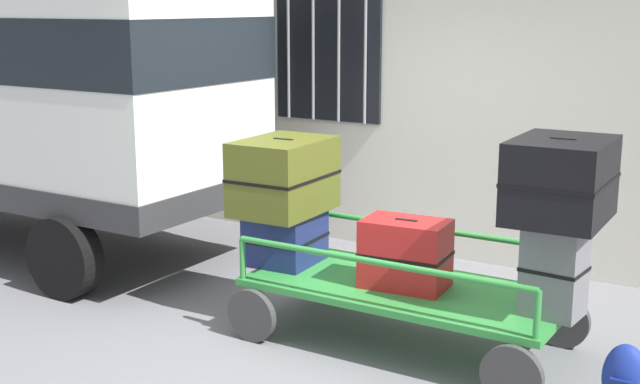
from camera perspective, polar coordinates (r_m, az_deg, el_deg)
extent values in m
plane|color=slate|center=(6.40, 0.39, -9.60)|extent=(40.00, 40.00, 0.00)
cube|color=black|center=(8.62, 0.53, 9.81)|extent=(1.20, 0.04, 1.50)
cylinder|color=gray|center=(8.83, -2.15, 9.87)|extent=(0.03, 0.03, 1.50)
cylinder|color=gray|center=(8.67, -0.47, 9.83)|extent=(0.03, 0.03, 1.50)
cylinder|color=gray|center=(8.51, 1.27, 9.77)|extent=(0.03, 0.03, 1.50)
cylinder|color=gray|center=(8.37, 3.06, 9.71)|extent=(0.03, 0.03, 1.50)
cube|color=silver|center=(8.90, -19.48, 6.92)|extent=(4.78, 1.85, 2.00)
cube|color=black|center=(8.87, -19.66, 9.32)|extent=(4.80, 1.87, 0.55)
cube|color=#2D2D30|center=(9.01, -19.07, 1.36)|extent=(4.82, 1.89, 0.24)
cylinder|color=black|center=(7.39, -16.78, -4.21)|extent=(0.70, 0.22, 0.70)
cube|color=#2D8438|center=(6.13, 5.83, -6.49)|extent=(2.27, 1.04, 0.05)
cylinder|color=#383838|center=(5.41, 12.76, -11.97)|extent=(0.39, 0.06, 0.39)
cylinder|color=#383838|center=(6.37, 15.97, -8.32)|extent=(0.39, 0.06, 0.39)
cylinder|color=#383838|center=(6.25, -4.61, -8.27)|extent=(0.39, 0.06, 0.39)
cylinder|color=#383838|center=(7.09, 0.56, -5.65)|extent=(0.39, 0.06, 0.39)
cylinder|color=#2D8438|center=(5.28, 14.40, -8.01)|extent=(0.04, 0.04, 0.30)
cylinder|color=#2D8438|center=(6.16, 17.10, -5.20)|extent=(0.04, 0.04, 0.30)
cylinder|color=#2D8438|center=(6.23, -5.22, -4.47)|extent=(0.04, 0.04, 0.30)
cylinder|color=#2D8438|center=(6.99, -0.52, -2.52)|extent=(0.04, 0.04, 0.30)
cylinder|color=#2D8438|center=(5.62, 3.76, -4.73)|extent=(2.19, 0.04, 0.04)
cylinder|color=#2D8438|center=(6.45, 7.76, -2.54)|extent=(2.19, 0.04, 0.04)
cube|color=navy|center=(6.58, -2.35, -3.05)|extent=(0.52, 0.56, 0.40)
cube|color=black|center=(6.58, -2.35, -3.05)|extent=(0.53, 0.57, 0.02)
cube|color=black|center=(6.53, -2.36, -1.41)|extent=(0.16, 0.04, 0.02)
cube|color=#4C5119|center=(6.46, -2.46, 1.09)|extent=(0.59, 0.79, 0.56)
cube|color=black|center=(6.46, -2.46, 1.09)|extent=(0.60, 0.80, 0.02)
cube|color=black|center=(6.41, -2.48, 3.51)|extent=(0.16, 0.03, 0.02)
cube|color=#B21E1E|center=(6.03, 5.77, -4.15)|extent=(0.62, 0.43, 0.49)
cube|color=black|center=(6.03, 5.77, -4.15)|extent=(0.63, 0.44, 0.02)
cube|color=black|center=(5.96, 5.82, -1.95)|extent=(0.16, 0.04, 0.02)
cube|color=slate|center=(5.65, 15.48, -4.98)|extent=(0.39, 0.33, 0.62)
cube|color=black|center=(5.65, 15.48, -4.98)|extent=(0.40, 0.34, 0.02)
cube|color=black|center=(5.57, 15.66, -1.97)|extent=(0.13, 0.04, 0.02)
cube|color=black|center=(5.52, 15.88, 0.79)|extent=(0.59, 0.76, 0.52)
cube|color=black|center=(5.52, 15.88, 0.79)|extent=(0.61, 0.77, 0.02)
cube|color=black|center=(5.48, 16.04, 3.40)|extent=(0.16, 0.03, 0.02)
ellipsoid|color=navy|center=(5.50, 19.82, -11.74)|extent=(0.27, 0.19, 0.44)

